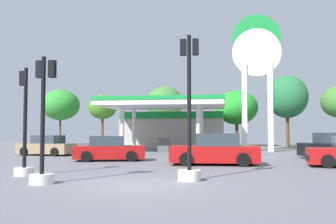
# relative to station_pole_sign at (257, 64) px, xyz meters

# --- Properties ---
(ground_plane) EXTENTS (90.00, 90.00, 0.00)m
(ground_plane) POSITION_rel_station_pole_sign_xyz_m (-5.41, -19.80, -7.25)
(ground_plane) COLOR slate
(ground_plane) RESTS_ON ground
(gas_station) EXTENTS (9.94, 13.67, 4.29)m
(gas_station) POSITION_rel_station_pole_sign_xyz_m (-7.60, 4.12, -5.14)
(gas_station) COLOR #ADA89E
(gas_station) RESTS_ON ground
(station_pole_sign) EXTENTS (4.02, 0.56, 11.47)m
(station_pole_sign) POSITION_rel_station_pole_sign_xyz_m (0.00, 0.00, 0.00)
(station_pole_sign) COLOR white
(station_pole_sign) RESTS_ON ground
(car_0) EXTENTS (4.24, 2.67, 1.41)m
(car_0) POSITION_rel_station_pole_sign_xyz_m (-9.23, -10.93, -6.61)
(car_0) COLOR black
(car_0) RESTS_ON ground
(car_1) EXTENTS (4.09, 2.19, 1.40)m
(car_1) POSITION_rel_station_pole_sign_xyz_m (-15.00, -7.03, -6.62)
(car_1) COLOR black
(car_1) RESTS_ON ground
(car_4) EXTENTS (4.49, 2.21, 1.57)m
(car_4) POSITION_rel_station_pole_sign_xyz_m (-3.20, -12.58, -6.54)
(car_4) COLOR black
(car_4) RESTS_ON ground
(traffic_signal_0) EXTENTS (0.79, 0.79, 5.03)m
(traffic_signal_0) POSITION_rel_station_pole_sign_xyz_m (-3.89, -18.66, -5.68)
(traffic_signal_0) COLOR silver
(traffic_signal_0) RESTS_ON ground
(traffic_signal_1) EXTENTS (0.78, 0.78, 4.12)m
(traffic_signal_1) POSITION_rel_station_pole_sign_xyz_m (-8.51, -20.11, -5.90)
(traffic_signal_1) COLOR silver
(traffic_signal_1) RESTS_ON ground
(traffic_signal_2) EXTENTS (0.74, 0.74, 4.13)m
(traffic_signal_2) POSITION_rel_station_pole_sign_xyz_m (-10.27, -18.19, -6.10)
(traffic_signal_2) COLOR silver
(traffic_signal_2) RESTS_ON ground
(tree_0) EXTENTS (4.62, 4.62, 6.73)m
(tree_0) POSITION_rel_station_pole_sign_xyz_m (-22.46, 11.07, -2.39)
(tree_0) COLOR brown
(tree_0) RESTS_ON ground
(tree_1) EXTENTS (3.25, 3.25, 5.87)m
(tree_1) POSITION_rel_station_pole_sign_xyz_m (-16.49, 9.21, -2.82)
(tree_1) COLOR brown
(tree_1) RESTS_ON ground
(tree_2) EXTENTS (4.06, 4.06, 6.65)m
(tree_2) POSITION_rel_station_pole_sign_xyz_m (-9.25, 9.00, -2.49)
(tree_2) COLOR brown
(tree_2) RESTS_ON ground
(tree_3) EXTENTS (4.60, 4.60, 6.10)m
(tree_3) POSITION_rel_station_pole_sign_xyz_m (-1.38, 9.52, -3.02)
(tree_3) COLOR brown
(tree_3) RESTS_ON ground
(tree_4) EXTENTS (4.34, 4.34, 7.63)m
(tree_4) POSITION_rel_station_pole_sign_xyz_m (3.98, 9.67, -1.92)
(tree_4) COLOR brown
(tree_4) RESTS_ON ground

